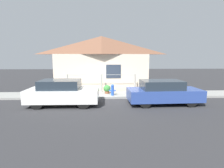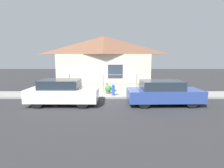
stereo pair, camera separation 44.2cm
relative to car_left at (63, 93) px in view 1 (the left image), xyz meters
The scene contains 8 objects.
ground_plane 2.54m from the car_left, 33.31° to the left, with size 60.00×60.00×0.00m, color #2D2D30.
sidewalk 3.11m from the car_left, 47.93° to the left, with size 24.00×1.84×0.13m.
house 5.68m from the car_left, 66.12° to the left, with size 7.48×2.23×4.22m.
fence 3.65m from the car_left, 56.05° to the left, with size 4.90×0.10×1.27m.
car_left is the anchor object (origin of this frame).
car_right 5.48m from the car_left, ahead, with size 3.99×1.73×1.33m.
fire_hydrant 3.29m from the car_left, 32.70° to the left, with size 0.45×0.20×0.72m.
potted_plant_near_hydrant 3.44m from the car_left, 45.09° to the left, with size 0.48×0.48×0.59m.
Camera 1 is at (0.20, -10.65, 2.54)m, focal length 28.00 mm.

